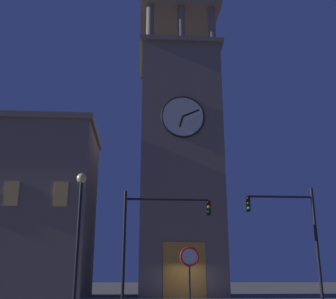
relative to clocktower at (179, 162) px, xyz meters
The scene contains 6 objects.
ground_plane 12.47m from the clocktower, 91.20° to the left, with size 200.00×200.00×0.00m, color #56544F.
clocktower is the anchor object (origin of this frame).
traffic_signal_near 16.59m from the clocktower, 107.94° to the left, with size 3.69×0.41×6.02m.
traffic_signal_mid 16.01m from the clocktower, 79.22° to the left, with size 4.51×0.41×5.74m.
street_lamp 19.61m from the clocktower, 70.85° to the left, with size 0.44×0.44×5.87m.
no_horn_sign 20.55m from the clocktower, 85.78° to the left, with size 0.78×0.14×2.63m.
Camera 1 is at (3.46, 30.08, 1.45)m, focal length 44.44 mm.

